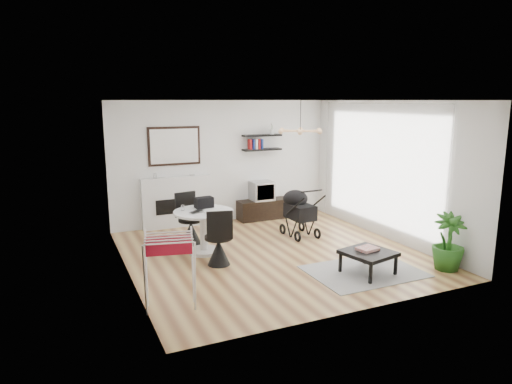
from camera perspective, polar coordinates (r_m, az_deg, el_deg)
name	(u,v)px	position (r m, az deg, el deg)	size (l,w,h in m)	color
floor	(272,253)	(8.26, 2.03, -7.68)	(5.00, 5.00, 0.00)	brown
ceiling	(273,100)	(7.80, 2.18, 11.40)	(5.00, 5.00, 0.00)	white
wall_back	(223,162)	(10.20, -4.11, 3.77)	(5.00, 5.00, 0.00)	white
wall_left	(125,191)	(7.19, -16.08, 0.14)	(5.00, 5.00, 0.00)	white
wall_right	(387,171)	(9.28, 16.11, 2.60)	(5.00, 5.00, 0.00)	white
sheer_curtain	(377,169)	(9.37, 14.86, 2.75)	(0.04, 3.60, 2.60)	white
fireplace	(177,196)	(9.92, -9.88, -0.48)	(1.50, 0.17, 2.16)	white
shelf_lower	(262,150)	(10.38, 0.75, 5.33)	(0.90, 0.25, 0.04)	black
shelf_upper	(262,135)	(10.35, 0.75, 7.09)	(0.90, 0.25, 0.04)	black
pendant_lamp	(300,131)	(8.41, 5.55, 7.61)	(0.90, 0.90, 0.10)	#E3AE77
tv_console	(263,209)	(10.54, 0.94, -2.17)	(1.20, 0.42, 0.45)	black
crt_tv	(262,191)	(10.42, 0.74, 0.16)	(0.49, 0.43, 0.43)	#ADADAF
dining_table	(204,225)	(8.20, -6.54, -4.15)	(1.06, 1.06, 0.78)	white
laptop	(199,212)	(8.02, -7.18, -2.48)	(0.30, 0.19, 0.02)	black
black_bag	(204,202)	(8.35, -6.53, -1.31)	(0.32, 0.19, 0.19)	black
newspaper	(215,212)	(8.04, -5.17, -2.45)	(0.35, 0.29, 0.01)	white
drinking_glass	(183,208)	(8.19, -9.15, -1.96)	(0.06, 0.06, 0.10)	white
chair_far	(190,228)	(8.79, -8.19, -4.50)	(0.49, 0.50, 0.98)	black
chair_near	(219,247)	(7.63, -4.67, -6.92)	(0.49, 0.50, 0.97)	black
drying_rack	(170,271)	(6.13, -10.71, -9.63)	(0.78, 0.75, 0.99)	white
stroller	(299,214)	(9.26, 5.34, -2.76)	(0.55, 0.86, 1.03)	black
rug	(364,271)	(7.62, 13.33, -9.63)	(1.75, 1.27, 0.01)	gray
coffee_table	(368,254)	(7.44, 13.86, -7.50)	(0.84, 0.84, 0.36)	black
magazines	(367,249)	(7.47, 13.75, -6.91)	(0.31, 0.25, 0.04)	#B5352D
potted_plant	(448,242)	(8.00, 22.90, -5.75)	(0.52, 0.52, 0.93)	#245B1A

